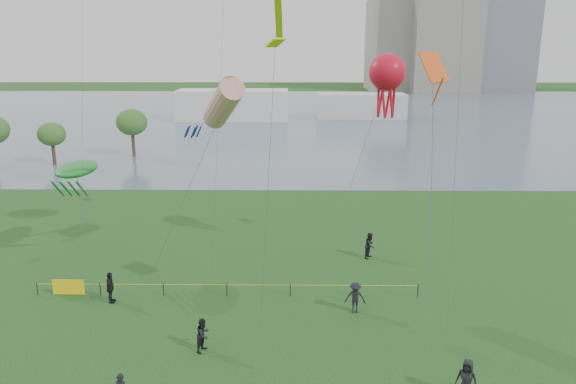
{
  "coord_description": "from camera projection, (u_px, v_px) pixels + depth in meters",
  "views": [
    {
      "loc": [
        0.31,
        -17.95,
        15.58
      ],
      "look_at": [
        0.0,
        10.0,
        8.0
      ],
      "focal_mm": 35.0,
      "sensor_mm": 36.0,
      "label": 1
    }
  ],
  "objects": [
    {
      "name": "lake",
      "position": [
        293.0,
        117.0,
        117.91
      ],
      "size": [
        400.0,
        120.0,
        0.08
      ],
      "primitive_type": "cube",
      "color": "slate",
      "rests_on": "ground_plane"
    },
    {
      "name": "building_mid",
      "position": [
        443.0,
        29.0,
        172.29
      ],
      "size": [
        20.0,
        20.0,
        38.0
      ],
      "primitive_type": "cube",
      "color": "gray",
      "rests_on": "ground_plane"
    },
    {
      "name": "building_low",
      "position": [
        393.0,
        45.0,
        179.53
      ],
      "size": [
        16.0,
        18.0,
        28.0
      ],
      "primitive_type": "cube",
      "color": "gray",
      "rests_on": "ground_plane"
    },
    {
      "name": "pavilion_left",
      "position": [
        233.0,
        105.0,
        112.43
      ],
      "size": [
        22.0,
        8.0,
        6.0
      ],
      "primitive_type": "cube",
      "color": "silver",
      "rests_on": "ground_plane"
    },
    {
      "name": "pavilion_right",
      "position": [
        361.0,
        106.0,
        115.18
      ],
      "size": [
        18.0,
        7.0,
        5.0
      ],
      "primitive_type": "cube",
      "color": "silver",
      "rests_on": "ground_plane"
    },
    {
      "name": "trees",
      "position": [
        61.0,
        128.0,
        72.37
      ],
      "size": [
        19.57,
        11.63,
        6.67
      ],
      "color": "#3D281B",
      "rests_on": "ground_plane"
    },
    {
      "name": "fence",
      "position": [
        130.0,
        287.0,
        35.29
      ],
      "size": [
        24.07,
        0.07,
        1.05
      ],
      "color": "black",
      "rests_on": "ground_plane"
    },
    {
      "name": "spectator_a",
      "position": [
        203.0,
        335.0,
        28.9
      ],
      "size": [
        0.99,
        1.09,
        1.81
      ],
      "primitive_type": "imported",
      "rotation": [
        0.0,
        0.0,
        1.14
      ],
      "color": "black",
      "rests_on": "ground_plane"
    },
    {
      "name": "spectator_b",
      "position": [
        355.0,
        298.0,
        32.96
      ],
      "size": [
        1.32,
        0.87,
        1.92
      ],
      "primitive_type": "imported",
      "rotation": [
        0.0,
        0.0,
        -0.13
      ],
      "color": "black",
      "rests_on": "ground_plane"
    },
    {
      "name": "spectator_c",
      "position": [
        110.0,
        288.0,
        34.23
      ],
      "size": [
        0.53,
        1.17,
        1.96
      ],
      "primitive_type": "imported",
      "rotation": [
        0.0,
        0.0,
        1.61
      ],
      "color": "black",
      "rests_on": "ground_plane"
    },
    {
      "name": "spectator_d",
      "position": [
        467.0,
        380.0,
        24.96
      ],
      "size": [
        1.14,
        1.03,
        1.96
      ],
      "primitive_type": "imported",
      "rotation": [
        0.0,
        0.0,
        -0.54
      ],
      "color": "black",
      "rests_on": "ground_plane"
    },
    {
      "name": "spectator_g",
      "position": [
        370.0,
        245.0,
        41.31
      ],
      "size": [
        1.11,
        1.18,
        1.93
      ],
      "primitive_type": "imported",
      "rotation": [
        0.0,
        0.0,
        1.03
      ],
      "color": "black",
      "rests_on": "ground_plane"
    },
    {
      "name": "kite_windsock",
      "position": [
        223.0,
        104.0,
        35.46
      ],
      "size": [
        6.9,
        4.93,
        13.53
      ],
      "rotation": [
        0.0,
        0.0,
        0.28
      ],
      "color": "#3F3F42"
    },
    {
      "name": "kite_creature",
      "position": [
        77.0,
        169.0,
        39.1
      ],
      "size": [
        3.91,
        9.14,
        7.35
      ],
      "rotation": [
        0.0,
        0.0,
        -0.16
      ],
      "color": "#3F3F42"
    },
    {
      "name": "kite_octopus",
      "position": [
        387.0,
        73.0,
        35.95
      ],
      "size": [
        6.51,
        9.2,
        14.8
      ],
      "rotation": [
        0.0,
        0.0,
        -0.07
      ],
      "color": "#3F3F42"
    },
    {
      "name": "kite_delta",
      "position": [
        434.0,
        84.0,
        24.23
      ],
      "size": [
        3.07,
        13.1,
        15.11
      ],
      "rotation": [
        0.0,
        0.0,
        -0.15
      ],
      "color": "#3F3F42"
    }
  ]
}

